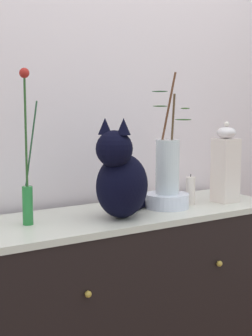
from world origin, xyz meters
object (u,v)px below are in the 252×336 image
jar_lidded_porcelain (226,165)px  candle_pillar (190,191)px  sideboard (126,322)px  bowl_porcelain (167,201)px  cat_sitting (121,178)px  vase_slim_green (27,176)px  vase_glass_clear (168,164)px

jar_lidded_porcelain → candle_pillar: jar_lidded_porcelain is taller
sideboard → bowl_porcelain: bowl_porcelain is taller
cat_sitting → candle_pillar: bearing=8.6°
cat_sitting → jar_lidded_porcelain: cat_sitting is taller
vase_slim_green → vase_glass_clear: bearing=-3.3°
bowl_porcelain → jar_lidded_porcelain: bearing=-7.4°
cat_sitting → jar_lidded_porcelain: 0.56m
cat_sitting → candle_pillar: size_ratio=2.96×
bowl_porcelain → jar_lidded_porcelain: jar_lidded_porcelain is taller
sideboard → jar_lidded_porcelain: 0.80m
cat_sitting → vase_slim_green: (-0.34, 0.09, 0.02)m
candle_pillar → bowl_porcelain: bearing=-178.8°
cat_sitting → vase_glass_clear: vase_glass_clear is taller
sideboard → cat_sitting: 0.64m
vase_glass_clear → jar_lidded_porcelain: (0.29, -0.04, -0.02)m
cat_sitting → vase_glass_clear: size_ratio=0.78×
vase_glass_clear → candle_pillar: 0.18m
sideboard → vase_glass_clear: (0.19, -0.02, 0.66)m
candle_pillar → vase_slim_green: bearing=177.4°
vase_slim_green → jar_lidded_porcelain: (0.90, -0.07, -0.01)m
sideboard → cat_sitting: size_ratio=3.49×
cat_sitting → sideboard: bearing=47.2°
sideboard → vase_glass_clear: vase_glass_clear is taller
vase_glass_clear → vase_slim_green: bearing=176.7°
cat_sitting → bowl_porcelain: bearing=12.0°
bowl_porcelain → sideboard: bearing=172.6°
vase_slim_green → candle_pillar: size_ratio=4.23×
sideboard → candle_pillar: 0.62m
vase_glass_clear → candle_pillar: bearing=0.9°
bowl_porcelain → candle_pillar: bearing=1.2°
candle_pillar → jar_lidded_porcelain: bearing=-14.0°
bowl_porcelain → cat_sitting: bearing=-168.0°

